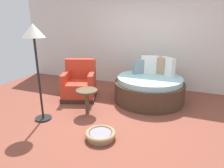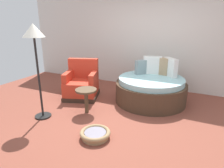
# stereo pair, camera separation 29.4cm
# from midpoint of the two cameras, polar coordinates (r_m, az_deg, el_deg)

# --- Properties ---
(ground_plane) EXTENTS (8.00, 8.00, 0.02)m
(ground_plane) POSITION_cam_midpoint_polar(r_m,az_deg,el_deg) (4.15, 3.45, -9.15)
(ground_plane) COLOR brown
(back_wall) EXTENTS (8.00, 0.12, 2.92)m
(back_wall) POSITION_cam_midpoint_polar(r_m,az_deg,el_deg) (5.81, 12.27, 13.35)
(back_wall) COLOR silver
(back_wall) RESTS_ON ground_plane
(round_daybed) EXTENTS (1.65, 1.65, 1.03)m
(round_daybed) POSITION_cam_midpoint_polar(r_m,az_deg,el_deg) (4.85, 12.80, -1.39)
(round_daybed) COLOR #473323
(round_daybed) RESTS_ON ground_plane
(red_armchair) EXTENTS (1.02, 1.02, 0.94)m
(red_armchair) POSITION_cam_midpoint_polar(r_m,az_deg,el_deg) (5.06, -7.02, -0.07)
(red_armchair) COLOR #38281E
(red_armchair) RESTS_ON ground_plane
(pet_basket) EXTENTS (0.51, 0.51, 0.13)m
(pet_basket) POSITION_cam_midpoint_polar(r_m,az_deg,el_deg) (3.40, -2.28, -14.18)
(pet_basket) COLOR #9E7F56
(pet_basket) RESTS_ON ground_plane
(side_table) EXTENTS (0.44, 0.44, 0.52)m
(side_table) POSITION_cam_midpoint_polar(r_m,az_deg,el_deg) (4.13, -5.41, -2.75)
(side_table) COLOR brown
(side_table) RESTS_ON ground_plane
(floor_lamp) EXTENTS (0.40, 0.40, 1.82)m
(floor_lamp) POSITION_cam_midpoint_polar(r_m,az_deg,el_deg) (3.88, -19.30, 11.82)
(floor_lamp) COLOR black
(floor_lamp) RESTS_ON ground_plane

